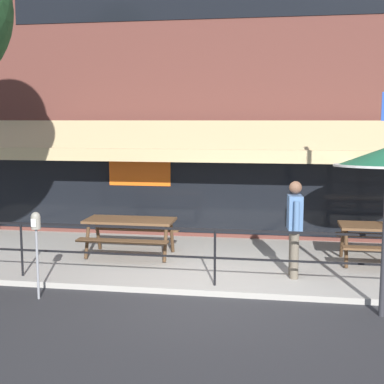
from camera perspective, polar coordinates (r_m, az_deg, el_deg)
The scene contains 7 objects.
ground_plane at distance 8.88m, azimuth 2.20°, elevation -11.12°, with size 120.00×120.00×0.00m, color #2D2D30.
patio_deck at distance 10.77m, azimuth 3.52°, elevation -7.45°, with size 15.00×4.00×0.10m, color #ADA89E.
restaurant_building at distance 12.67m, azimuth 4.71°, elevation 13.33°, with size 15.00×1.60×8.28m.
patio_railing at distance 8.94m, azimuth 2.46°, elevation -5.65°, with size 13.84×0.04×0.97m.
picnic_table_left at distance 10.95m, azimuth -6.62°, elevation -3.71°, with size 1.80×1.42×0.76m.
pedestrian_walking at distance 9.53m, azimuth 10.88°, elevation -3.36°, with size 0.28×0.62×1.71m.
parking_meter_near at distance 8.83m, azimuth -16.30°, elevation -3.81°, with size 0.15×0.16×1.42m.
Camera 1 is at (1.02, -8.34, 2.87)m, focal length 50.00 mm.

